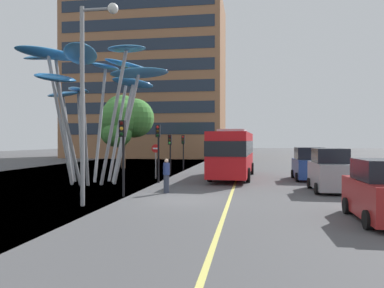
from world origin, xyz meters
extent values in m
cube|color=#4C4C4F|center=(0.00, 0.00, -0.05)|extent=(120.00, 240.00, 0.10)
cube|color=#E0D666|center=(2.15, 0.00, 0.00)|extent=(0.16, 144.00, 0.01)
cube|color=red|center=(1.84, 10.28, 1.82)|extent=(2.97, 10.07, 2.95)
cube|color=black|center=(1.84, 10.28, 2.23)|extent=(3.00, 10.17, 0.94)
cube|color=yellow|center=(2.06, 15.19, 3.00)|extent=(1.39, 0.16, 0.36)
cube|color=#B2B2B7|center=(1.84, 10.28, 3.42)|extent=(2.05, 3.57, 0.24)
cylinder|color=black|center=(3.24, 13.30, 0.48)|extent=(0.32, 0.97, 0.96)
cylinder|color=black|center=(0.72, 13.42, 0.48)|extent=(0.32, 0.97, 0.96)
cylinder|color=black|center=(2.97, 7.48, 0.48)|extent=(0.32, 0.97, 0.96)
cylinder|color=black|center=(0.45, 7.60, 0.48)|extent=(0.32, 0.97, 0.96)
cylinder|color=#9EA0A5|center=(-4.53, 5.22, 3.45)|extent=(1.85, 0.31, 6.95)
ellipsoid|color=#4CA3E5|center=(-3.70, 5.17, 6.91)|extent=(3.88, 1.78, 0.69)
cylinder|color=#9EA0A5|center=(-5.23, 6.62, 3.31)|extent=(1.39, 1.09, 6.65)
ellipsoid|color=#388EDB|center=(-4.67, 7.03, 6.61)|extent=(2.99, 2.63, 0.91)
cylinder|color=#9EA0A5|center=(-5.83, 7.57, 4.03)|extent=(1.14, 1.96, 8.11)
ellipsoid|color=#4299E0|center=(-5.39, 8.41, 8.06)|extent=(3.32, 4.56, 0.59)
cylinder|color=#9EA0A5|center=(-6.93, 6.88, 3.96)|extent=(0.24, 2.03, 7.97)
ellipsoid|color=#2D7FD1|center=(-6.92, 7.79, 7.93)|extent=(1.36, 3.98, 0.87)
cylinder|color=#9EA0A5|center=(-8.34, 6.82, 3.12)|extent=(0.95, 0.99, 6.27)
ellipsoid|color=#4299E0|center=(-8.68, 7.18, 6.23)|extent=(2.89, 2.96, 0.90)
cylinder|color=#9EA0A5|center=(-8.99, 6.39, 2.95)|extent=(1.43, 0.87, 5.95)
ellipsoid|color=#388EDB|center=(-9.57, 6.69, 5.90)|extent=(3.27, 2.59, 0.56)
cylinder|color=#9EA0A5|center=(-8.74, 5.28, 4.07)|extent=(1.30, 0.25, 8.18)
ellipsoid|color=#4299E0|center=(-9.29, 5.26, 8.15)|extent=(4.41, 1.64, 0.79)
cylinder|color=#9EA0A5|center=(-8.35, 4.11, 3.97)|extent=(1.32, 1.22, 7.98)
ellipsoid|color=#4299E0|center=(-8.87, 3.64, 7.94)|extent=(3.68, 3.51, 0.84)
cylinder|color=#9EA0A5|center=(-7.36, 3.29, 3.11)|extent=(0.65, 2.36, 6.28)
ellipsoid|color=#2D7FD1|center=(-7.57, 2.22, 6.22)|extent=(2.20, 3.11, 1.02)
cylinder|color=#9EA0A5|center=(-6.35, 3.20, 3.72)|extent=(0.86, 2.37, 7.49)
ellipsoid|color=#4CA3E5|center=(-6.04, 2.13, 7.43)|extent=(2.71, 4.29, 0.78)
cylinder|color=#9EA0A5|center=(-4.93, 4.04, 3.98)|extent=(2.38, 1.64, 8.03)
ellipsoid|color=#4299E0|center=(-3.88, 3.36, 7.97)|extent=(3.27, 2.93, 0.47)
cylinder|color=black|center=(-3.02, 0.39, 1.86)|extent=(0.12, 0.12, 3.71)
cube|color=black|center=(-3.02, 0.25, 3.31)|extent=(0.28, 0.24, 0.80)
sphere|color=#390706|center=(-3.02, 0.12, 3.57)|extent=(0.18, 0.18, 0.18)
sphere|color=orange|center=(-3.02, 0.12, 3.31)|extent=(0.18, 0.18, 0.18)
sphere|color=black|center=(-3.02, 0.12, 3.05)|extent=(0.18, 0.18, 0.18)
cylinder|color=black|center=(-2.75, 6.34, 1.87)|extent=(0.12, 0.12, 3.74)
cube|color=black|center=(-2.75, 6.20, 3.34)|extent=(0.28, 0.24, 0.80)
sphere|color=red|center=(-2.75, 6.07, 3.60)|extent=(0.18, 0.18, 0.18)
sphere|color=#3A2707|center=(-2.75, 6.07, 3.34)|extent=(0.18, 0.18, 0.18)
sphere|color=black|center=(-2.75, 6.07, 3.08)|extent=(0.18, 0.18, 0.18)
cylinder|color=black|center=(-3.23, 12.08, 1.60)|extent=(0.12, 0.12, 3.20)
cube|color=black|center=(-3.23, 11.94, 2.80)|extent=(0.28, 0.24, 0.80)
sphere|color=#390706|center=(-3.23, 11.81, 3.06)|extent=(0.18, 0.18, 0.18)
sphere|color=#3A2707|center=(-3.23, 11.81, 2.80)|extent=(0.18, 0.18, 0.18)
sphere|color=green|center=(-3.23, 11.81, 2.54)|extent=(0.18, 0.18, 0.18)
cylinder|color=black|center=(-3.08, 17.20, 1.61)|extent=(0.12, 0.12, 3.22)
cube|color=black|center=(-3.08, 17.06, 2.82)|extent=(0.28, 0.24, 0.80)
sphere|color=red|center=(-3.08, 16.93, 3.08)|extent=(0.18, 0.18, 0.18)
sphere|color=#3A2707|center=(-3.08, 16.93, 2.82)|extent=(0.18, 0.18, 0.18)
sphere|color=black|center=(-3.08, 16.93, 2.56)|extent=(0.18, 0.18, 0.18)
cylinder|color=black|center=(6.66, -2.39, 0.30)|extent=(0.20, 0.60, 0.60)
cylinder|color=black|center=(6.66, -4.89, 0.30)|extent=(0.20, 0.60, 0.60)
cube|color=gray|center=(7.32, 3.79, 0.86)|extent=(1.73, 3.88, 1.37)
cube|color=black|center=(7.32, 3.79, 1.93)|extent=(1.59, 2.14, 0.77)
cylinder|color=black|center=(8.19, 4.99, 0.30)|extent=(0.20, 0.60, 0.60)
cylinder|color=black|center=(6.45, 4.99, 0.30)|extent=(0.20, 0.60, 0.60)
cylinder|color=black|center=(8.19, 2.58, 0.30)|extent=(0.20, 0.60, 0.60)
cylinder|color=black|center=(6.45, 2.58, 0.30)|extent=(0.20, 0.60, 0.60)
cube|color=navy|center=(7.14, 9.70, 0.81)|extent=(1.90, 4.11, 1.26)
cube|color=black|center=(7.14, 9.70, 1.85)|extent=(1.75, 2.26, 0.83)
cylinder|color=black|center=(8.08, 10.97, 0.30)|extent=(0.20, 0.60, 0.60)
cylinder|color=black|center=(6.19, 10.97, 0.30)|extent=(0.20, 0.60, 0.60)
cylinder|color=black|center=(8.08, 8.42, 0.30)|extent=(0.20, 0.60, 0.60)
cylinder|color=black|center=(6.19, 8.42, 0.30)|extent=(0.20, 0.60, 0.60)
cylinder|color=gray|center=(-3.83, -2.38, 4.16)|extent=(0.18, 0.18, 8.31)
cylinder|color=gray|center=(-3.15, -2.38, 8.16)|extent=(1.35, 0.12, 0.12)
sphere|color=silver|center=(-2.48, -2.38, 8.16)|extent=(0.44, 0.44, 0.44)
cylinder|color=brown|center=(-9.27, 18.04, 1.41)|extent=(0.39, 0.39, 2.82)
sphere|color=#428438|center=(-8.30, 18.59, 4.98)|extent=(3.92, 3.92, 3.92)
sphere|color=#428438|center=(-9.54, 18.49, 5.47)|extent=(3.65, 3.65, 3.65)
sphere|color=#428438|center=(-9.50, 17.09, 3.47)|extent=(2.78, 2.78, 2.78)
sphere|color=#428438|center=(-10.42, 19.07, 3.74)|extent=(3.30, 3.30, 3.30)
sphere|color=#428438|center=(-9.46, 17.70, 4.86)|extent=(3.94, 3.94, 3.94)
cylinder|color=#2D3342|center=(-1.21, 1.90, 0.47)|extent=(0.29, 0.29, 0.95)
cylinder|color=navy|center=(-1.21, 1.90, 1.26)|extent=(0.34, 0.34, 0.63)
sphere|color=tan|center=(-1.21, 1.90, 1.68)|extent=(0.22, 0.22, 0.22)
cylinder|color=gray|center=(-3.61, 8.94, 1.23)|extent=(0.08, 0.08, 2.47)
cylinder|color=red|center=(-3.61, 8.91, 2.17)|extent=(0.60, 0.03, 0.60)
cube|color=white|center=(-3.61, 8.88, 2.17)|extent=(0.40, 0.04, 0.11)
cube|color=#8E6042|center=(-13.75, 42.40, 12.48)|extent=(25.14, 12.14, 24.96)
cube|color=#1E2838|center=(-13.75, 36.31, 4.52)|extent=(23.63, 0.08, 1.75)
cube|color=#1E2838|center=(-13.75, 36.31, 7.65)|extent=(23.63, 0.08, 1.75)
cube|color=#1E2838|center=(-13.75, 36.31, 10.77)|extent=(23.63, 0.08, 1.75)
cube|color=#1E2838|center=(-13.75, 36.31, 13.89)|extent=(23.63, 0.08, 1.75)
cube|color=#1E2838|center=(-13.75, 36.31, 17.01)|extent=(23.63, 0.08, 1.75)
cube|color=#1E2838|center=(-13.75, 36.31, 20.13)|extent=(23.63, 0.08, 1.75)
cube|color=#1E2838|center=(-13.75, 36.31, 23.25)|extent=(23.63, 0.08, 1.75)
camera|label=1|loc=(3.09, -16.91, 2.74)|focal=34.62mm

